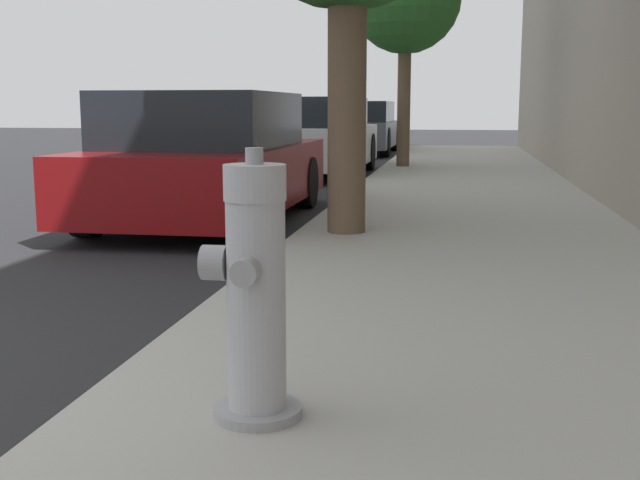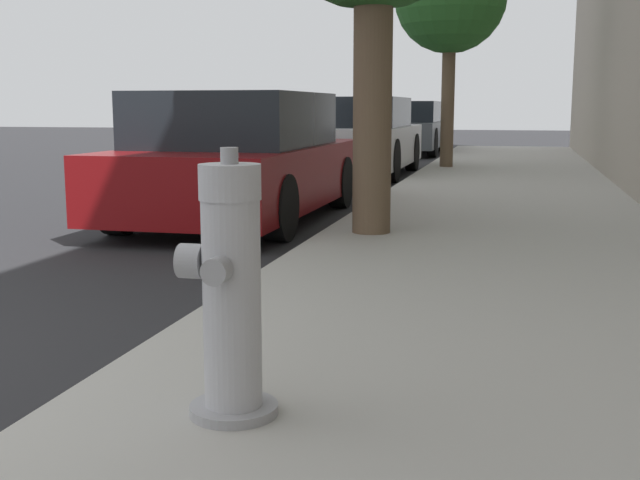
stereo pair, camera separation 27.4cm
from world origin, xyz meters
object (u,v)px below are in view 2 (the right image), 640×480
parked_car_near (241,160)px  parked_car_far (407,128)px  fire_hydrant (231,294)px  parked_car_mid (355,137)px

parked_car_near → parked_car_far: 12.48m
parked_car_near → parked_car_far: size_ratio=0.91×
fire_hydrant → parked_car_far: (-1.84, 17.92, 0.09)m
parked_car_mid → parked_car_far: parked_car_mid is taller
parked_car_far → fire_hydrant: bearing=-84.1°
parked_car_mid → parked_car_far: size_ratio=0.91×
parked_car_mid → parked_car_far: 6.69m
parked_car_mid → parked_car_near: bearing=-90.5°
parked_car_mid → fire_hydrant: bearing=-80.7°
fire_hydrant → parked_car_far: parked_car_far is taller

